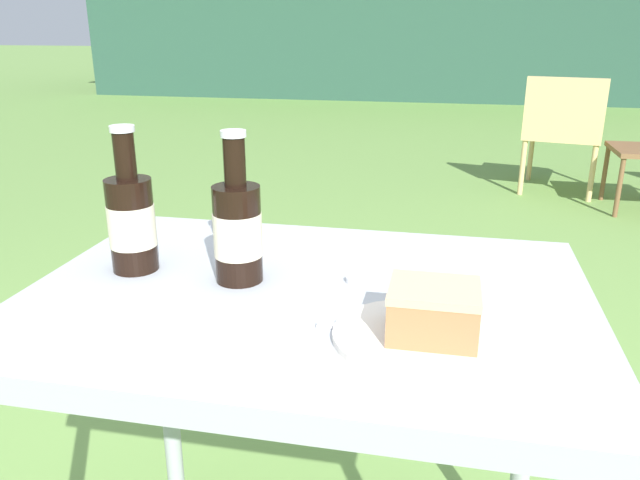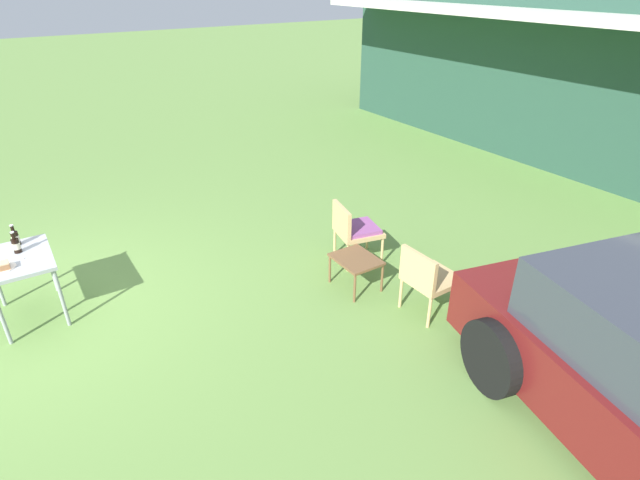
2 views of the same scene
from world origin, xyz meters
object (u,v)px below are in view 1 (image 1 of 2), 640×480
at_px(cola_bottle_near, 238,229).
at_px(cola_bottle_far, 131,220).
at_px(patio_table, 307,337).
at_px(cake_on_plate, 425,320).
at_px(wicker_chair_cushioned, 564,126).

distance_m(cola_bottle_near, cola_bottle_far, 0.19).
distance_m(patio_table, cake_on_plate, 0.25).
xyz_separation_m(cola_bottle_near, cola_bottle_far, (-0.19, 0.01, 0.00)).
height_order(cake_on_plate, cola_bottle_near, cola_bottle_near).
distance_m(patio_table, cola_bottle_far, 0.35).
xyz_separation_m(patio_table, cola_bottle_far, (-0.31, 0.03, 0.17)).
xyz_separation_m(wicker_chair_cushioned, cola_bottle_near, (-1.09, -3.69, 0.36)).
distance_m(wicker_chair_cushioned, cola_bottle_near, 3.86).
bearing_deg(patio_table, wicker_chair_cushioned, 75.31).
relative_size(patio_table, cola_bottle_far, 3.60).
height_order(wicker_chair_cushioned, cake_on_plate, cake_on_plate).
xyz_separation_m(patio_table, cola_bottle_near, (-0.12, 0.02, 0.17)).
distance_m(wicker_chair_cushioned, cake_on_plate, 3.92).
bearing_deg(cola_bottle_far, cake_on_plate, -17.60).
bearing_deg(cola_bottle_far, patio_table, -5.40).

